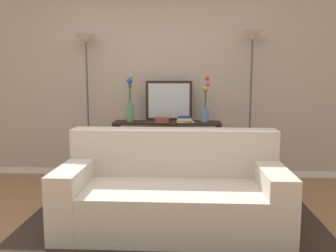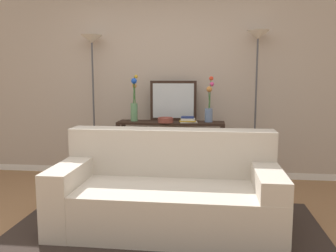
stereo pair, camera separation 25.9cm
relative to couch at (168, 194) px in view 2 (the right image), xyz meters
name	(u,v)px [view 2 (the right image)]	position (x,y,z in m)	size (l,w,h in m)	color
ground_plane	(128,239)	(-0.31, -0.30, -0.32)	(16.00, 16.00, 0.02)	#936B47
back_wall	(161,83)	(-0.31, 1.78, 1.01)	(12.00, 0.15, 2.63)	white
area_rug	(165,232)	(0.00, -0.16, -0.30)	(2.84, 1.76, 0.01)	#332823
couch	(168,194)	(0.00, 0.00, 0.00)	(2.03, 0.96, 0.88)	beige
console_table	(171,141)	(-0.13, 1.40, 0.25)	(1.39, 0.33, 0.81)	black
floor_lamp_left	(92,67)	(-1.21, 1.52, 1.22)	(0.28, 0.28, 1.94)	#4C4C51
floor_lamp_right	(257,65)	(0.96, 1.52, 1.24)	(0.28, 0.28, 1.97)	#4C4C51
wall_mirror	(173,101)	(-0.11, 1.54, 0.77)	(0.62, 0.02, 0.53)	black
vase_tall_flowers	(134,102)	(-0.62, 1.42, 0.75)	(0.10, 0.13, 0.61)	#669E6B
vase_short_flowers	(209,106)	(0.36, 1.42, 0.71)	(0.11, 0.12, 0.59)	#6B84AD
fruit_bowl	(166,120)	(-0.19, 1.31, 0.54)	(0.20, 0.20, 0.07)	brown
book_stack	(188,120)	(0.10, 1.33, 0.54)	(0.23, 0.15, 0.08)	silver
book_row_under_console	(141,177)	(-0.54, 1.40, -0.25)	(0.33, 0.18, 0.13)	#236033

